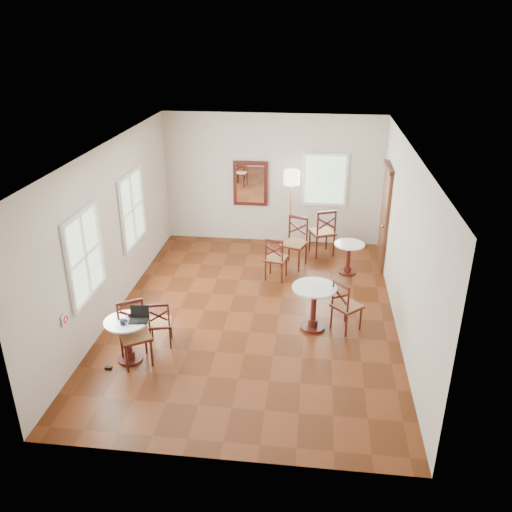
{
  "coord_description": "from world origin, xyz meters",
  "views": [
    {
      "loc": [
        1.0,
        -8.2,
        4.84
      ],
      "look_at": [
        0.0,
        0.3,
        1.0
      ],
      "focal_mm": 36.88,
      "sensor_mm": 36.0,
      "label": 1
    }
  ],
  "objects_px": {
    "floor_lamp": "(291,183)",
    "power_adapter": "(109,368)",
    "navy_mug": "(123,322)",
    "cafe_table_near": "(128,336)",
    "chair_mid_a": "(276,258)",
    "chair_back_b": "(295,243)",
    "chair_mid_b": "(346,306)",
    "mouse": "(125,320)",
    "chair_near_b": "(135,334)",
    "chair_back_a": "(323,232)",
    "laptop": "(139,317)",
    "cafe_table_back": "(349,255)",
    "chair_near_a": "(160,323)",
    "water_glass": "(126,318)",
    "cafe_table_mid": "(314,303)"
  },
  "relations": [
    {
      "from": "floor_lamp",
      "to": "power_adapter",
      "type": "height_order",
      "value": "floor_lamp"
    },
    {
      "from": "floor_lamp",
      "to": "navy_mug",
      "type": "distance_m",
      "value": 5.45
    },
    {
      "from": "cafe_table_near",
      "to": "chair_mid_a",
      "type": "xyz_separation_m",
      "value": [
        2.02,
        3.09,
        0.01
      ]
    },
    {
      "from": "cafe_table_near",
      "to": "chair_back_b",
      "type": "height_order",
      "value": "chair_back_b"
    },
    {
      "from": "chair_mid_b",
      "to": "mouse",
      "type": "xyz_separation_m",
      "value": [
        -3.37,
        -1.3,
        0.27
      ]
    },
    {
      "from": "chair_near_b",
      "to": "chair_back_a",
      "type": "distance_m",
      "value": 5.28
    },
    {
      "from": "chair_near_b",
      "to": "laptop",
      "type": "bearing_deg",
      "value": 17.16
    },
    {
      "from": "cafe_table_back",
      "to": "floor_lamp",
      "type": "relative_size",
      "value": 0.36
    },
    {
      "from": "chair_near_a",
      "to": "water_glass",
      "type": "bearing_deg",
      "value": 41.67
    },
    {
      "from": "chair_mid_b",
      "to": "mouse",
      "type": "relative_size",
      "value": 10.91
    },
    {
      "from": "chair_near_a",
      "to": "chair_back_b",
      "type": "relative_size",
      "value": 0.76
    },
    {
      "from": "floor_lamp",
      "to": "mouse",
      "type": "height_order",
      "value": "floor_lamp"
    },
    {
      "from": "chair_back_b",
      "to": "chair_near_b",
      "type": "bearing_deg",
      "value": -100.55
    },
    {
      "from": "chair_mid_b",
      "to": "floor_lamp",
      "type": "relative_size",
      "value": 0.51
    },
    {
      "from": "chair_back_b",
      "to": "chair_mid_a",
      "type": "bearing_deg",
      "value": -96.91
    },
    {
      "from": "chair_back_a",
      "to": "power_adapter",
      "type": "bearing_deg",
      "value": 32.69
    },
    {
      "from": "chair_back_b",
      "to": "floor_lamp",
      "type": "distance_m",
      "value": 1.45
    },
    {
      "from": "chair_near_a",
      "to": "chair_mid_b",
      "type": "relative_size",
      "value": 0.89
    },
    {
      "from": "chair_mid_b",
      "to": "cafe_table_near",
      "type": "bearing_deg",
      "value": 66.84
    },
    {
      "from": "laptop",
      "to": "navy_mug",
      "type": "bearing_deg",
      "value": -146.0
    },
    {
      "from": "cafe_table_back",
      "to": "laptop",
      "type": "xyz_separation_m",
      "value": [
        -3.3,
        -3.48,
        0.35
      ]
    },
    {
      "from": "chair_mid_b",
      "to": "mouse",
      "type": "height_order",
      "value": "chair_mid_b"
    },
    {
      "from": "chair_near_a",
      "to": "laptop",
      "type": "xyz_separation_m",
      "value": [
        -0.17,
        -0.43,
        0.35
      ]
    },
    {
      "from": "navy_mug",
      "to": "power_adapter",
      "type": "xyz_separation_m",
      "value": [
        -0.25,
        -0.15,
        -0.73
      ]
    },
    {
      "from": "chair_back_a",
      "to": "cafe_table_back",
      "type": "bearing_deg",
      "value": 98.01
    },
    {
      "from": "chair_mid_a",
      "to": "water_glass",
      "type": "bearing_deg",
      "value": 68.38
    },
    {
      "from": "floor_lamp",
      "to": "power_adapter",
      "type": "distance_m",
      "value": 5.84
    },
    {
      "from": "mouse",
      "to": "water_glass",
      "type": "bearing_deg",
      "value": -31.5
    },
    {
      "from": "cafe_table_back",
      "to": "laptop",
      "type": "relative_size",
      "value": 2.14
    },
    {
      "from": "laptop",
      "to": "cafe_table_mid",
      "type": "bearing_deg",
      "value": 18.12
    },
    {
      "from": "chair_mid_a",
      "to": "chair_mid_b",
      "type": "xyz_separation_m",
      "value": [
        1.33,
        -1.8,
        0.01
      ]
    },
    {
      "from": "navy_mug",
      "to": "chair_back_b",
      "type": "bearing_deg",
      "value": 58.59
    },
    {
      "from": "chair_near_a",
      "to": "chair_mid_a",
      "type": "relative_size",
      "value": 0.9
    },
    {
      "from": "chair_near_a",
      "to": "cafe_table_back",
      "type": "bearing_deg",
      "value": -148.97
    },
    {
      "from": "chair_near_b",
      "to": "cafe_table_back",
      "type": "bearing_deg",
      "value": 15.43
    },
    {
      "from": "navy_mug",
      "to": "chair_near_a",
      "type": "bearing_deg",
      "value": 58.11
    },
    {
      "from": "chair_mid_b",
      "to": "mouse",
      "type": "distance_m",
      "value": 3.62
    },
    {
      "from": "cafe_table_near",
      "to": "navy_mug",
      "type": "height_order",
      "value": "navy_mug"
    },
    {
      "from": "mouse",
      "to": "cafe_table_back",
      "type": "bearing_deg",
      "value": 23.33
    },
    {
      "from": "navy_mug",
      "to": "power_adapter",
      "type": "bearing_deg",
      "value": -148.12
    },
    {
      "from": "chair_back_a",
      "to": "navy_mug",
      "type": "distance_m",
      "value": 5.43
    },
    {
      "from": "cafe_table_back",
      "to": "floor_lamp",
      "type": "bearing_deg",
      "value": 135.44
    },
    {
      "from": "chair_back_b",
      "to": "cafe_table_back",
      "type": "bearing_deg",
      "value": 8.52
    },
    {
      "from": "cafe_table_mid",
      "to": "cafe_table_back",
      "type": "height_order",
      "value": "cafe_table_mid"
    },
    {
      "from": "mouse",
      "to": "chair_near_a",
      "type": "bearing_deg",
      "value": 29.99
    },
    {
      "from": "chair_near_b",
      "to": "power_adapter",
      "type": "xyz_separation_m",
      "value": [
        -0.37,
        -0.24,
        -0.47
      ]
    },
    {
      "from": "cafe_table_back",
      "to": "chair_near_b",
      "type": "height_order",
      "value": "chair_near_b"
    },
    {
      "from": "chair_back_a",
      "to": "chair_back_b",
      "type": "xyz_separation_m",
      "value": [
        -0.59,
        -0.67,
        -0.01
      ]
    },
    {
      "from": "chair_mid_a",
      "to": "chair_back_a",
      "type": "xyz_separation_m",
      "value": [
        0.94,
        1.35,
        0.09
      ]
    },
    {
      "from": "chair_back_b",
      "to": "navy_mug",
      "type": "bearing_deg",
      "value": -101.34
    }
  ]
}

